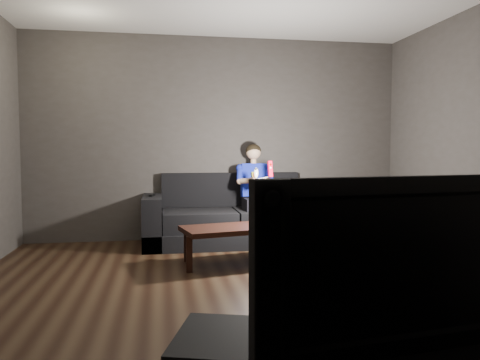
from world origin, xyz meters
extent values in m
plane|color=black|center=(0.00, 0.00, 0.00)|extent=(5.00, 5.00, 0.00)
cube|color=#3E3A36|center=(0.00, 2.50, 1.35)|extent=(5.00, 0.04, 2.70)
cube|color=#3E3A36|center=(0.00, -2.50, 1.35)|extent=(5.00, 0.04, 2.70)
cube|color=black|center=(0.17, 2.11, 0.10)|extent=(2.31, 1.00, 0.20)
cube|color=black|center=(-0.29, 2.00, 0.32)|extent=(0.90, 0.70, 0.24)
cube|color=black|center=(0.63, 2.00, 0.32)|extent=(0.90, 0.70, 0.24)
cube|color=black|center=(0.17, 2.49, 0.67)|extent=(1.84, 0.23, 0.45)
cube|color=black|center=(-0.86, 2.11, 0.31)|extent=(0.23, 1.00, 0.63)
cube|color=black|center=(1.21, 2.11, 0.31)|extent=(0.23, 1.00, 0.63)
cube|color=black|center=(0.44, 1.98, 0.51)|extent=(0.32, 0.40, 0.15)
cube|color=#1F3A97|center=(0.44, 2.19, 0.80)|extent=(0.32, 0.23, 0.44)
cube|color=#FAFB1F|center=(0.44, 2.10, 0.87)|extent=(0.10, 0.10, 0.11)
cube|color=red|center=(0.44, 2.10, 0.87)|extent=(0.06, 0.06, 0.07)
cylinder|color=#D9A982|center=(0.44, 2.19, 1.05)|extent=(0.07, 0.07, 0.06)
sphere|color=#D9A982|center=(0.44, 2.19, 1.17)|extent=(0.19, 0.19, 0.19)
ellipsoid|color=black|center=(0.44, 2.20, 1.19)|extent=(0.20, 0.20, 0.17)
cylinder|color=#1F3A97|center=(0.24, 2.12, 0.88)|extent=(0.08, 0.24, 0.20)
cylinder|color=#1F3A97|center=(0.63, 2.12, 0.88)|extent=(0.08, 0.24, 0.20)
cylinder|color=#D9A982|center=(0.30, 1.95, 0.83)|extent=(0.15, 0.25, 0.11)
cylinder|color=#D9A982|center=(0.58, 1.95, 0.83)|extent=(0.15, 0.25, 0.11)
sphere|color=#D9A982|center=(0.36, 1.85, 0.82)|extent=(0.09, 0.09, 0.09)
sphere|color=#D9A982|center=(0.53, 1.85, 0.82)|extent=(0.09, 0.09, 0.09)
cylinder|color=#D9A982|center=(0.35, 1.77, 0.28)|extent=(0.10, 0.10, 0.36)
cylinder|color=#D9A982|center=(0.52, 1.77, 0.28)|extent=(0.10, 0.10, 0.36)
cube|color=red|center=(0.53, 1.62, 0.97)|extent=(0.06, 0.08, 0.20)
cube|color=#670E00|center=(0.53, 1.60, 1.03)|extent=(0.03, 0.01, 0.03)
cylinder|color=white|center=(0.53, 1.60, 0.96)|extent=(0.02, 0.01, 0.02)
ellipsoid|color=white|center=(0.36, 1.63, 0.93)|extent=(0.07, 0.09, 0.14)
cylinder|color=black|center=(0.36, 1.60, 0.98)|extent=(0.03, 0.01, 0.02)
cube|color=black|center=(-0.86, 2.05, 0.64)|extent=(0.08, 0.16, 0.03)
cube|color=black|center=(-0.86, 2.10, 0.66)|extent=(0.02, 0.02, 0.00)
cube|color=black|center=(0.02, 1.00, 0.38)|extent=(1.20, 0.78, 0.05)
cube|color=black|center=(-0.49, 0.77, 0.18)|extent=(0.06, 0.06, 0.35)
cube|color=black|center=(0.52, 0.77, 0.18)|extent=(0.06, 0.06, 0.35)
cube|color=black|center=(-0.49, 1.22, 0.18)|extent=(0.06, 0.06, 0.35)
cube|color=black|center=(0.52, 1.22, 0.18)|extent=(0.06, 0.06, 0.35)
imported|color=black|center=(0.01, -2.27, 0.82)|extent=(1.04, 0.27, 0.59)
camera|label=1|loc=(-0.75, -3.77, 1.20)|focal=35.00mm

